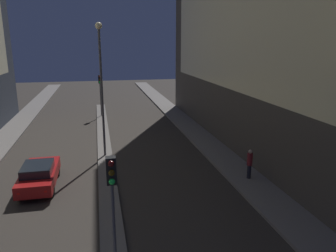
{
  "coord_description": "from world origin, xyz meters",
  "views": [
    {
      "loc": [
        -0.28,
        -5.75,
        8.13
      ],
      "look_at": [
        5.97,
        23.14,
        0.5
      ],
      "focal_mm": 35.0,
      "sensor_mm": 36.0,
      "label": 1
    }
  ],
  "objects_px": {
    "street_lamp": "(101,74)",
    "car_left_lane": "(39,175)",
    "traffic_light_near": "(112,193)",
    "pedestrian_on_right_sidewalk": "(250,163)",
    "traffic_light_mid": "(100,86)"
  },
  "relations": [
    {
      "from": "street_lamp",
      "to": "car_left_lane",
      "type": "distance_m",
      "value": 7.82
    },
    {
      "from": "street_lamp",
      "to": "pedestrian_on_right_sidewalk",
      "type": "distance_m",
      "value": 11.42
    },
    {
      "from": "car_left_lane",
      "to": "traffic_light_near",
      "type": "bearing_deg",
      "value": -66.6
    },
    {
      "from": "traffic_light_mid",
      "to": "car_left_lane",
      "type": "distance_m",
      "value": 18.33
    },
    {
      "from": "car_left_lane",
      "to": "pedestrian_on_right_sidewalk",
      "type": "bearing_deg",
      "value": -8.19
    },
    {
      "from": "street_lamp",
      "to": "car_left_lane",
      "type": "xyz_separation_m",
      "value": [
        -3.82,
        -4.39,
        -5.22
      ]
    },
    {
      "from": "car_left_lane",
      "to": "street_lamp",
      "type": "bearing_deg",
      "value": 48.98
    },
    {
      "from": "traffic_light_near",
      "to": "traffic_light_mid",
      "type": "xyz_separation_m",
      "value": [
        0.0,
        26.55,
        0.0
      ]
    },
    {
      "from": "street_lamp",
      "to": "traffic_light_near",
      "type": "bearing_deg",
      "value": -90.0
    },
    {
      "from": "traffic_light_mid",
      "to": "street_lamp",
      "type": "bearing_deg",
      "value": -90.0
    },
    {
      "from": "traffic_light_mid",
      "to": "traffic_light_near",
      "type": "bearing_deg",
      "value": -90.0
    },
    {
      "from": "car_left_lane",
      "to": "pedestrian_on_right_sidewalk",
      "type": "relative_size",
      "value": 2.55
    },
    {
      "from": "traffic_light_near",
      "to": "street_lamp",
      "type": "distance_m",
      "value": 13.45
    },
    {
      "from": "traffic_light_near",
      "to": "car_left_lane",
      "type": "height_order",
      "value": "traffic_light_near"
    },
    {
      "from": "traffic_light_mid",
      "to": "car_left_lane",
      "type": "relative_size",
      "value": 0.98
    }
  ]
}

